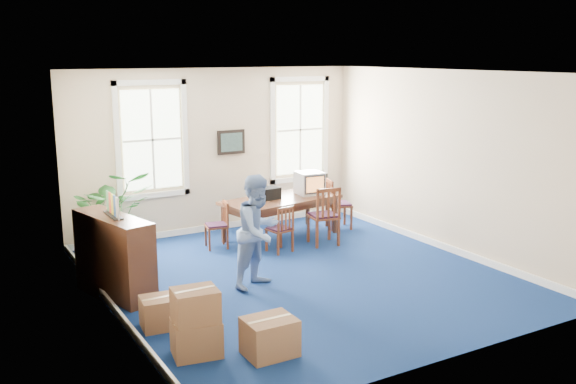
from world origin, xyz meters
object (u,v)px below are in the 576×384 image
cardboard_boxes (209,314)px  man (259,231)px  chair_near_left (279,229)px  credenza (114,253)px  crt_tv (309,183)px  potted_plant (114,212)px  conference_table (281,218)px

cardboard_boxes → man: bearing=46.6°
chair_near_left → credenza: credenza is taller
crt_tv → man: size_ratio=0.30×
chair_near_left → potted_plant: potted_plant is taller
credenza → cardboard_boxes: 2.39m
crt_tv → credenza: bearing=-157.0°
crt_tv → chair_near_left: bearing=-139.3°
conference_table → cardboard_boxes: size_ratio=1.52×
man → potted_plant: (-1.46, 2.69, -0.10)m
credenza → potted_plant: (0.52, 1.92, 0.13)m
cardboard_boxes → chair_near_left: bearing=48.3°
conference_table → man: bearing=-135.6°
man → conference_table: bearing=30.2°
potted_plant → cardboard_boxes: size_ratio=1.02×
conference_table → cardboard_boxes: bearing=-138.6°
potted_plant → cardboard_boxes: 4.26m
chair_near_left → man: bearing=40.5°
chair_near_left → man: 1.79m
conference_table → man: (-1.57, -2.12, 0.47)m
chair_near_left → man: (-1.11, -1.34, 0.44)m
chair_near_left → man: man is taller
conference_table → crt_tv: (0.67, 0.05, 0.61)m
chair_near_left → credenza: bearing=0.6°
man → credenza: (-1.98, 0.77, -0.23)m
conference_table → man: size_ratio=1.32×
cardboard_boxes → crt_tv: bearing=45.1°
crt_tv → potted_plant: potted_plant is taller
chair_near_left → credenza: 3.15m
conference_table → man: man is taller
potted_plant → conference_table: bearing=-10.6°
cardboard_boxes → conference_table: bearing=50.3°
credenza → potted_plant: potted_plant is taller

